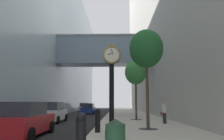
{
  "coord_description": "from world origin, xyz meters",
  "views": [
    {
      "loc": [
        1.35,
        -3.19,
        1.58
      ],
      "look_at": [
        0.93,
        17.49,
        4.83
      ],
      "focal_mm": 34.49,
      "sensor_mm": 36.0,
      "label": 1
    }
  ],
  "objects": [
    {
      "name": "car_white_near",
      "position": [
        -4.19,
        15.28,
        0.83
      ],
      "size": [
        2.11,
        4.32,
        1.72
      ],
      "color": "silver",
      "rests_on": "ground"
    },
    {
      "name": "car_blue_far",
      "position": [
        -3.06,
        31.26,
        0.8
      ],
      "size": [
        2.11,
        4.43,
        1.63
      ],
      "color": "navy",
      "rests_on": "ground"
    },
    {
      "name": "car_silver_mid",
      "position": [
        -4.93,
        39.56,
        0.83
      ],
      "size": [
        2.06,
        4.68,
        1.72
      ],
      "color": "#B7BABF",
      "rests_on": "ground"
    },
    {
      "name": "sidewalk_right",
      "position": [
        3.11,
        30.0,
        0.07
      ],
      "size": [
        6.23,
        80.0,
        0.14
      ],
      "primitive_type": "cube",
      "color": "beige",
      "rests_on": "ground"
    },
    {
      "name": "bollard_nearest",
      "position": [
        0.39,
        2.83,
        0.77
      ],
      "size": [
        0.29,
        0.29,
        1.21
      ],
      "color": "black",
      "rests_on": "sidewalk_right"
    },
    {
      "name": "car_red_trailing",
      "position": [
        -3.14,
        7.22,
        0.81
      ],
      "size": [
        2.25,
        4.72,
        1.67
      ],
      "color": "#AD191E",
      "rests_on": "ground"
    },
    {
      "name": "street_tree_near",
      "position": [
        3.18,
        9.55,
        4.84
      ],
      "size": [
        2.04,
        2.04,
        5.92
      ],
      "color": "#333335",
      "rests_on": "sidewalk_right"
    },
    {
      "name": "trash_bin",
      "position": [
        1.32,
        2.56,
        0.68
      ],
      "size": [
        0.53,
        0.53,
        1.05
      ],
      "color": "#234C33",
      "rests_on": "sidewalk_right"
    },
    {
      "name": "pedestrian_walking",
      "position": [
        4.89,
        13.06,
        1.0
      ],
      "size": [
        0.49,
        0.39,
        1.64
      ],
      "color": "#23232D",
      "rests_on": "sidewalk_right"
    },
    {
      "name": "street_clock",
      "position": [
        1.13,
        6.61,
        2.46
      ],
      "size": [
        0.84,
        0.55,
        4.24
      ],
      "color": "black",
      "rests_on": "sidewalk_right"
    },
    {
      "name": "bollard_third",
      "position": [
        0.39,
        8.06,
        0.77
      ],
      "size": [
        0.29,
        0.29,
        1.21
      ],
      "color": "black",
      "rests_on": "sidewalk_right"
    },
    {
      "name": "ground_plane",
      "position": [
        0.0,
        27.0,
        0.0
      ],
      "size": [
        110.0,
        110.0,
        0.0
      ],
      "primitive_type": "plane",
      "color": "black",
      "rests_on": "ground"
    },
    {
      "name": "building_block_left",
      "position": [
        -11.26,
        29.97,
        13.04
      ],
      "size": [
        22.39,
        80.0,
        26.16
      ],
      "color": "#93A8B7",
      "rests_on": "ground"
    },
    {
      "name": "street_tree_mid_near",
      "position": [
        3.18,
        16.97,
        4.49
      ],
      "size": [
        2.02,
        2.02,
        5.55
      ],
      "color": "#333335",
      "rests_on": "sidewalk_right"
    }
  ]
}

